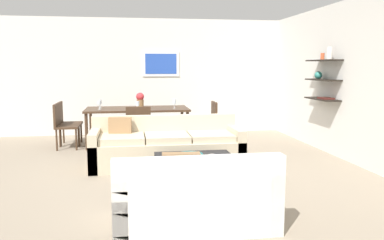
{
  "coord_description": "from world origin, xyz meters",
  "views": [
    {
      "loc": [
        -0.6,
        -5.95,
        1.59
      ],
      "look_at": [
        0.36,
        0.2,
        0.75
      ],
      "focal_mm": 37.19,
      "sensor_mm": 36.0,
      "label": 1
    }
  ],
  "objects": [
    {
      "name": "wine_glass_foot",
      "position": [
        -0.47,
        1.73,
        0.88
      ],
      "size": [
        0.07,
        0.07,
        0.18
      ],
      "color": "silver",
      "rests_on": "dining_table"
    },
    {
      "name": "centerpiece_vase",
      "position": [
        -0.41,
        2.14,
        0.92
      ],
      "size": [
        0.16,
        0.16,
        0.32
      ],
      "color": "olive",
      "rests_on": "dining_table"
    },
    {
      "name": "right_wall_shelf_unit",
      "position": [
        3.03,
        0.6,
        1.35
      ],
      "size": [
        0.34,
        8.2,
        2.7
      ],
      "color": "silver",
      "rests_on": "ground"
    },
    {
      "name": "wine_glass_right_near",
      "position": [
        0.28,
        2.04,
        0.88
      ],
      "size": [
        0.07,
        0.07,
        0.18
      ],
      "color": "silver",
      "rests_on": "dining_table"
    },
    {
      "name": "dining_chair_foot",
      "position": [
        -0.47,
        1.26,
        0.5
      ],
      "size": [
        0.44,
        0.44,
        0.88
      ],
      "color": "#422D1E",
      "rests_on": "ground"
    },
    {
      "name": "wine_glass_left_near",
      "position": [
        -1.21,
        2.04,
        0.87
      ],
      "size": [
        0.07,
        0.07,
        0.17
      ],
      "color": "silver",
      "rests_on": "dining_table"
    },
    {
      "name": "ground_plane",
      "position": [
        0.0,
        0.0,
        0.0
      ],
      "size": [
        18.0,
        18.0,
        0.0
      ],
      "primitive_type": "plane",
      "color": "gray"
    },
    {
      "name": "back_wall_unit",
      "position": [
        0.3,
        3.53,
        1.35
      ],
      "size": [
        8.4,
        0.09,
        2.7
      ],
      "color": "silver",
      "rests_on": "ground"
    },
    {
      "name": "sofa_beige",
      "position": [
        -0.04,
        0.34,
        0.29
      ],
      "size": [
        2.4,
        0.9,
        0.78
      ],
      "color": "beige",
      "rests_on": "ground"
    },
    {
      "name": "loveseat_white",
      "position": [
        0.01,
        -2.16,
        0.29
      ],
      "size": [
        1.58,
        0.9,
        0.78
      ],
      "color": "white",
      "rests_on": "ground"
    },
    {
      "name": "coffee_table",
      "position": [
        0.25,
        -0.91,
        0.19
      ],
      "size": [
        1.06,
        1.07,
        0.38
      ],
      "color": "black",
      "rests_on": "ground"
    },
    {
      "name": "wine_glass_left_far",
      "position": [
        -1.21,
        2.28,
        0.87
      ],
      "size": [
        0.06,
        0.06,
        0.17
      ],
      "color": "silver",
      "rests_on": "dining_table"
    },
    {
      "name": "candle_jar",
      "position": [
        0.45,
        -0.93,
        0.41
      ],
      "size": [
        0.09,
        0.09,
        0.06
      ],
      "primitive_type": "cylinder",
      "color": "silver",
      "rests_on": "coffee_table"
    },
    {
      "name": "dining_chair_right_near",
      "position": [
        0.97,
        1.94,
        0.5
      ],
      "size": [
        0.44,
        0.44,
        0.88
      ],
      "color": "#422D1E",
      "rests_on": "ground"
    },
    {
      "name": "dining_chair_left_near",
      "position": [
        -1.91,
        1.94,
        0.5
      ],
      "size": [
        0.44,
        0.44,
        0.88
      ],
      "color": "#422D1E",
      "rests_on": "ground"
    },
    {
      "name": "dining_chair_left_far",
      "position": [
        -1.91,
        2.38,
        0.5
      ],
      "size": [
        0.44,
        0.44,
        0.88
      ],
      "color": "#422D1E",
      "rests_on": "ground"
    },
    {
      "name": "dining_table",
      "position": [
        -0.47,
        2.16,
        0.69
      ],
      "size": [
        2.06,
        0.98,
        0.75
      ],
      "color": "#422D1E",
      "rests_on": "ground"
    },
    {
      "name": "decorative_bowl",
      "position": [
        0.16,
        -0.88,
        0.42
      ],
      "size": [
        0.36,
        0.36,
        0.07
      ],
      "color": "#19666B",
      "rests_on": "coffee_table"
    }
  ]
}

